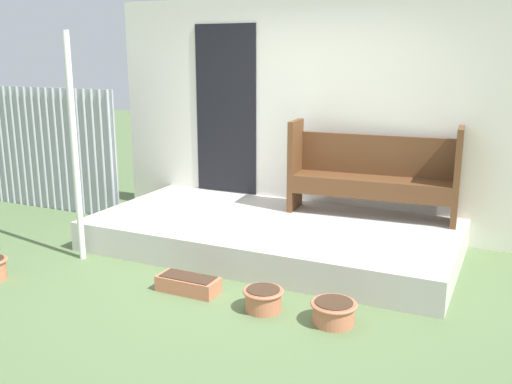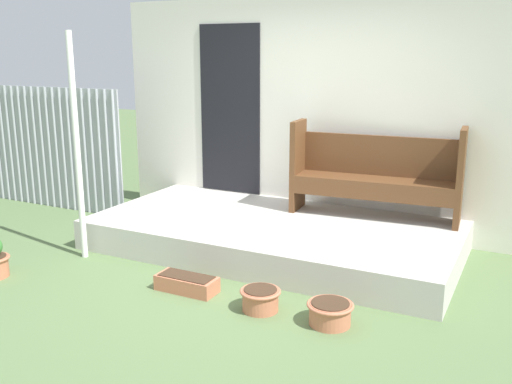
% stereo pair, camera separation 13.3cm
% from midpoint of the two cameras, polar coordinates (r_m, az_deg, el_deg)
% --- Properties ---
extents(ground_plane, '(24.00, 24.00, 0.00)m').
position_cam_midpoint_polar(ground_plane, '(5.15, -2.44, -8.95)').
color(ground_plane, '#5B7547').
extents(porch_slab, '(3.69, 1.85, 0.30)m').
position_cam_midpoint_polar(porch_slab, '(5.91, 0.96, -4.32)').
color(porch_slab, beige).
rests_on(porch_slab, ground_plane).
extents(house_wall, '(4.89, 0.08, 2.60)m').
position_cam_midpoint_polar(house_wall, '(6.55, 4.13, 7.73)').
color(house_wall, white).
rests_on(house_wall, ground_plane).
extents(fence_corrugated, '(2.91, 0.05, 1.57)m').
position_cam_midpoint_polar(fence_corrugated, '(8.06, -22.41, 4.15)').
color(fence_corrugated, '#9EA3A8').
rests_on(fence_corrugated, ground_plane).
extents(support_post, '(0.06, 0.06, 2.19)m').
position_cam_midpoint_polar(support_post, '(5.70, -18.32, 4.06)').
color(support_post, white).
rests_on(support_post, ground_plane).
extents(bench, '(1.76, 0.53, 0.98)m').
position_cam_midpoint_polar(bench, '(6.07, 10.99, 2.16)').
color(bench, brown).
rests_on(bench, porch_slab).
extents(flower_pot_middle, '(0.33, 0.33, 0.18)m').
position_cam_midpoint_polar(flower_pot_middle, '(4.58, -0.11, -10.59)').
color(flower_pot_middle, '#C67251').
rests_on(flower_pot_middle, ground_plane).
extents(flower_pot_right, '(0.36, 0.36, 0.18)m').
position_cam_midpoint_polar(flower_pot_right, '(4.40, 6.90, -11.76)').
color(flower_pot_right, '#C67251').
rests_on(flower_pot_right, ground_plane).
extents(planter_box_rect, '(0.53, 0.23, 0.14)m').
position_cam_midpoint_polar(planter_box_rect, '(4.96, -7.57, -9.11)').
color(planter_box_rect, '#C67251').
rests_on(planter_box_rect, ground_plane).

